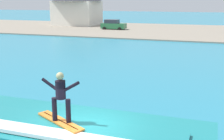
{
  "coord_description": "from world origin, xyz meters",
  "views": [
    {
      "loc": [
        3.85,
        -8.12,
        5.16
      ],
      "look_at": [
        -1.04,
        5.9,
        1.64
      ],
      "focal_mm": 47.42,
      "sensor_mm": 36.0,
      "label": 1
    }
  ],
  "objects_px": {
    "wave_crest": "(55,136)",
    "surfboard": "(60,121)",
    "house_with_chimney": "(77,6)",
    "car_near_shore": "(113,25)",
    "surfer": "(61,94)"
  },
  "relations": [
    {
      "from": "wave_crest",
      "to": "surfboard",
      "type": "relative_size",
      "value": 5.07
    },
    {
      "from": "surfboard",
      "to": "house_with_chimney",
      "type": "xyz_separation_m",
      "value": [
        -22.58,
        48.09,
        2.69
      ]
    },
    {
      "from": "wave_crest",
      "to": "surfboard",
      "type": "distance_m",
      "value": 0.87
    },
    {
      "from": "wave_crest",
      "to": "house_with_chimney",
      "type": "bearing_deg",
      "value": 114.92
    },
    {
      "from": "car_near_shore",
      "to": "house_with_chimney",
      "type": "bearing_deg",
      "value": 146.65
    },
    {
      "from": "wave_crest",
      "to": "surfer",
      "type": "relative_size",
      "value": 6.44
    },
    {
      "from": "car_near_shore",
      "to": "house_with_chimney",
      "type": "height_order",
      "value": "house_with_chimney"
    },
    {
      "from": "surfboard",
      "to": "car_near_shore",
      "type": "relative_size",
      "value": 0.48
    },
    {
      "from": "surfboard",
      "to": "house_with_chimney",
      "type": "height_order",
      "value": "house_with_chimney"
    },
    {
      "from": "wave_crest",
      "to": "house_with_chimney",
      "type": "relative_size",
      "value": 1.0
    },
    {
      "from": "surfboard",
      "to": "wave_crest",
      "type": "bearing_deg",
      "value": 140.87
    },
    {
      "from": "surfboard",
      "to": "house_with_chimney",
      "type": "bearing_deg",
      "value": 115.15
    },
    {
      "from": "house_with_chimney",
      "to": "car_near_shore",
      "type": "bearing_deg",
      "value": -33.35
    },
    {
      "from": "surfer",
      "to": "car_near_shore",
      "type": "relative_size",
      "value": 0.38
    },
    {
      "from": "surfboard",
      "to": "surfer",
      "type": "bearing_deg",
      "value": -25.6
    }
  ]
}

